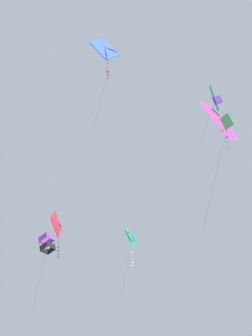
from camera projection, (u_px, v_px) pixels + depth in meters
The scene contains 6 objects.
kite_delta_low_drifter at pixel (221, 122), 34.66m from camera, with size 3.43×3.00×8.11m.
kite_diamond_mid_left at pixel (105, 49), 38.19m from camera, with size 1.59×2.07×8.13m.
kite_delta_far_centre at pixel (131, 238), 47.89m from camera, with size 1.97×1.31×5.47m.
kite_diamond_near_left at pixel (56, 224), 43.31m from camera, with size 2.56×1.68×7.75m.
kite_delta_near_right at pixel (215, 99), 44.57m from camera, with size 2.73×1.96×4.80m.
kite_box_highest at pixel (47, 243), 45.74m from camera, with size 1.45×1.44×1.53m.
Camera 1 is at (-34.93, 4.99, 8.91)m, focal length 63.14 mm.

